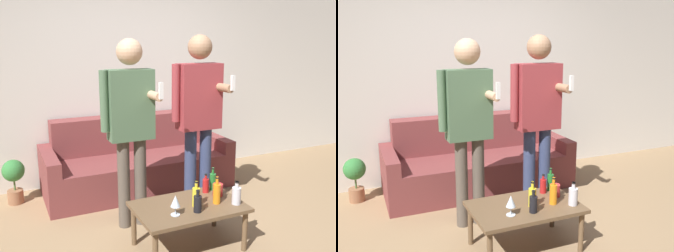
% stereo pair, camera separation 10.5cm
% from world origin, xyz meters
% --- Properties ---
extents(ground_plane, '(16.00, 16.00, 0.00)m').
position_xyz_m(ground_plane, '(0.00, 0.00, 0.00)').
color(ground_plane, '#997A56').
extents(wall_back, '(8.00, 0.06, 2.70)m').
position_xyz_m(wall_back, '(0.00, 1.96, 1.35)').
color(wall_back, silver).
rests_on(wall_back, ground_plane).
extents(couch, '(2.14, 0.87, 0.83)m').
position_xyz_m(couch, '(-0.09, 1.53, 0.29)').
color(couch, brown).
rests_on(couch, ground_plane).
extents(coffee_table, '(0.90, 0.57, 0.39)m').
position_xyz_m(coffee_table, '(-0.17, 0.05, 0.34)').
color(coffee_table, brown).
rests_on(coffee_table, ground_plane).
extents(bottle_orange, '(0.06, 0.06, 0.23)m').
position_xyz_m(bottle_orange, '(0.06, -0.02, 0.48)').
color(bottle_orange, orange).
rests_on(bottle_orange, coffee_table).
extents(bottle_green, '(0.07, 0.07, 0.18)m').
position_xyz_m(bottle_green, '(-0.17, -0.09, 0.46)').
color(bottle_green, black).
rests_on(bottle_green, coffee_table).
extents(bottle_dark, '(0.08, 0.08, 0.20)m').
position_xyz_m(bottle_dark, '(0.20, -0.09, 0.46)').
color(bottle_dark, silver).
rests_on(bottle_dark, coffee_table).
extents(bottle_yellow, '(0.06, 0.06, 0.22)m').
position_xyz_m(bottle_yellow, '(-0.12, 0.01, 0.47)').
color(bottle_yellow, yellow).
rests_on(bottle_yellow, coffee_table).
extents(bottle_red, '(0.06, 0.06, 0.17)m').
position_xyz_m(bottle_red, '(0.09, 0.22, 0.45)').
color(bottle_red, '#B21E1E').
rests_on(bottle_red, coffee_table).
extents(bottle_clear, '(0.06, 0.06, 0.21)m').
position_xyz_m(bottle_clear, '(0.18, 0.25, 0.47)').
color(bottle_clear, '#23752D').
rests_on(bottle_clear, coffee_table).
extents(wine_glass_near, '(0.08, 0.08, 0.16)m').
position_xyz_m(wine_glass_near, '(-0.35, -0.07, 0.50)').
color(wine_glass_near, silver).
rests_on(wine_glass_near, coffee_table).
extents(cup_on_table, '(0.09, 0.09, 0.11)m').
position_xyz_m(cup_on_table, '(0.15, 0.12, 0.44)').
color(cup_on_table, red).
rests_on(cup_on_table, coffee_table).
extents(person_standing_left, '(0.48, 0.44, 1.73)m').
position_xyz_m(person_standing_left, '(-0.46, 0.63, 1.04)').
color(person_standing_left, brown).
rests_on(person_standing_left, ground_plane).
extents(person_standing_right, '(0.51, 0.45, 1.77)m').
position_xyz_m(person_standing_right, '(0.26, 0.68, 1.05)').
color(person_standing_right, navy).
rests_on(person_standing_right, ground_plane).
extents(potted_plant, '(0.23, 0.23, 0.48)m').
position_xyz_m(potted_plant, '(-1.44, 1.62, 0.30)').
color(potted_plant, '#936042').
rests_on(potted_plant, ground_plane).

